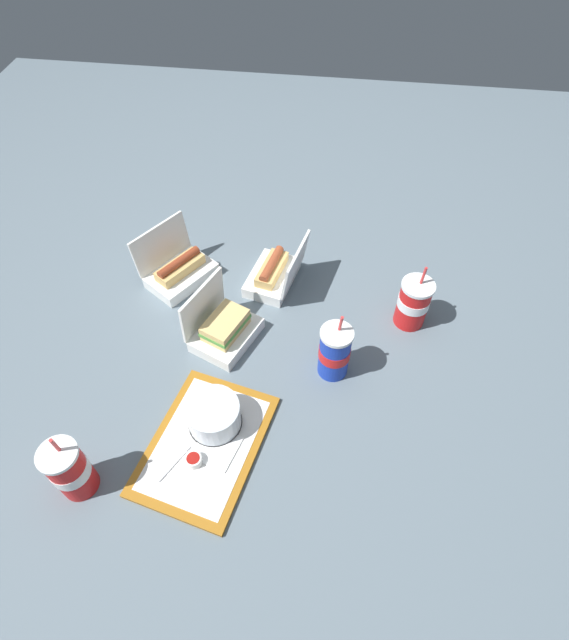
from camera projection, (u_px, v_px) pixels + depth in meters
ground_plane at (275, 327)px, 1.48m from camera, size 3.20×3.20×0.00m
food_tray at (205, 445)px, 1.24m from camera, size 0.42×0.33×0.01m
cake_container at (214, 416)px, 1.24m from camera, size 0.14×0.14×0.08m
ketchup_cup at (194, 460)px, 1.19m from camera, size 0.04×0.04×0.02m
napkin_stack at (217, 447)px, 1.23m from camera, size 0.12×0.12×0.00m
plastic_fork at (173, 463)px, 1.20m from camera, size 0.10×0.06×0.00m
clamshell_hotdog_left at (275, 273)px, 1.57m from camera, size 0.22×0.19×0.17m
clamshell_sandwich_right at (224, 328)px, 1.42m from camera, size 0.23×0.21×0.18m
clamshell_hotdog_center at (179, 269)px, 1.58m from camera, size 0.26×0.24×0.17m
soda_cup_back at (335, 352)px, 1.32m from camera, size 0.09×0.09×0.23m
soda_cup_corner at (70, 470)px, 1.12m from camera, size 0.09×0.09×0.23m
soda_cup_front at (413, 303)px, 1.44m from camera, size 0.09×0.09×0.22m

